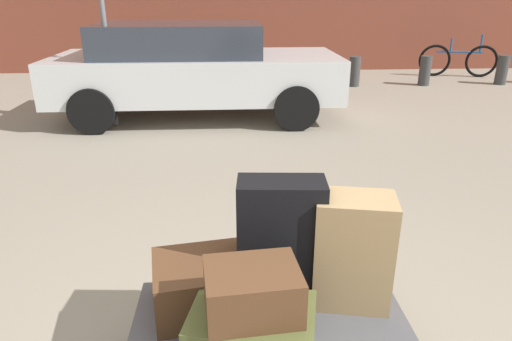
% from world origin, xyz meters
% --- Properties ---
extents(suitcase_olive_front_right, '(0.59, 0.48, 0.25)m').
position_xyz_m(suitcase_olive_front_right, '(-0.10, -0.17, 0.47)').
color(suitcase_olive_front_right, '#4C5128').
rests_on(suitcase_olive_front_right, luggage_cart).
extents(suitcase_black_center, '(0.45, 0.25, 0.66)m').
position_xyz_m(suitcase_black_center, '(0.07, 0.27, 0.67)').
color(suitcase_black_center, black).
rests_on(suitcase_black_center, luggage_cart).
extents(suitcase_tan_stacked_top, '(0.43, 0.33, 0.59)m').
position_xyz_m(suitcase_tan_stacked_top, '(0.42, 0.21, 0.63)').
color(suitcase_tan_stacked_top, '#9E7F56').
rests_on(suitcase_tan_stacked_top, luggage_cart).
extents(suitcase_brown_rear_right, '(0.54, 0.48, 0.27)m').
position_xyz_m(suitcase_brown_rear_right, '(-0.33, 0.20, 0.47)').
color(suitcase_brown_rear_right, '#51331E').
rests_on(suitcase_brown_rear_right, luggage_cart).
extents(duffel_bag_brown_topmost_pile, '(0.41, 0.34, 0.20)m').
position_xyz_m(duffel_bag_brown_topmost_pile, '(-0.10, -0.17, 0.70)').
color(duffel_bag_brown_topmost_pile, '#51331E').
rests_on(duffel_bag_brown_topmost_pile, suitcase_olive_front_right).
extents(parked_car, '(4.30, 1.92, 1.42)m').
position_xyz_m(parked_car, '(-0.70, 5.37, 0.76)').
color(parked_car, silver).
rests_on(parked_car, ground_plane).
extents(bicycle_leaning, '(1.73, 0.42, 0.96)m').
position_xyz_m(bicycle_leaning, '(5.18, 8.68, 0.37)').
color(bicycle_leaning, black).
rests_on(bicycle_leaning, ground_plane).
extents(bollard_kerb_near, '(0.23, 0.23, 0.61)m').
position_xyz_m(bollard_kerb_near, '(2.47, 7.67, 0.30)').
color(bollard_kerb_near, '#383838').
rests_on(bollard_kerb_near, ground_plane).
extents(bollard_kerb_mid, '(0.23, 0.23, 0.61)m').
position_xyz_m(bollard_kerb_mid, '(3.98, 7.67, 0.30)').
color(bollard_kerb_mid, '#383838').
rests_on(bollard_kerb_mid, ground_plane).
extents(bollard_kerb_far, '(0.23, 0.23, 0.61)m').
position_xyz_m(bollard_kerb_far, '(5.66, 7.67, 0.30)').
color(bollard_kerb_far, '#383838').
rests_on(bollard_kerb_far, ground_plane).
extents(no_parking_sign, '(0.50, 0.10, 2.33)m').
position_xyz_m(no_parking_sign, '(-1.85, 4.89, 1.45)').
color(no_parking_sign, slate).
rests_on(no_parking_sign, ground_plane).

